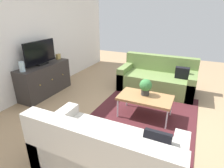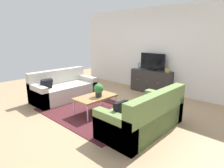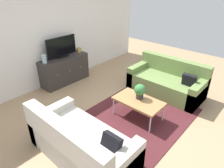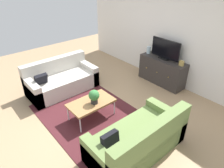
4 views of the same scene
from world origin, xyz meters
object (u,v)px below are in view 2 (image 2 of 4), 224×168
object	(u,v)px
couch_left_side	(63,89)
couch_right_side	(146,117)
glass_vase	(138,65)
potted_plant	(99,90)
flat_screen_tv	(152,62)
mantel_clock	(167,70)
tv_console	(151,81)
coffee_table	(95,98)

from	to	relation	value
couch_left_side	couch_right_side	bearing A→B (deg)	0.00
couch_left_side	couch_right_side	distance (m)	2.87
glass_vase	couch_left_side	bearing A→B (deg)	-111.92
potted_plant	glass_vase	bearing A→B (deg)	104.66
flat_screen_tv	mantel_clock	size ratio (longest dim) A/B	6.64
potted_plant	glass_vase	size ratio (longest dim) A/B	1.50
couch_left_side	couch_right_side	world-z (taller)	same
couch_left_side	flat_screen_tv	distance (m)	2.92
tv_console	couch_left_side	bearing A→B (deg)	-122.35
couch_right_side	potted_plant	size ratio (longest dim) A/B	5.74
glass_vase	mantel_clock	world-z (taller)	glass_vase
couch_right_side	glass_vase	size ratio (longest dim) A/B	8.59
flat_screen_tv	glass_vase	world-z (taller)	flat_screen_tv
glass_vase	mantel_clock	bearing A→B (deg)	0.00
potted_plant	flat_screen_tv	size ratio (longest dim) A/B	0.36
couch_left_side	potted_plant	distance (m)	1.62
coffee_table	flat_screen_tv	xyz separation A→B (m)	(-0.00, 2.46, 0.61)
couch_right_side	potted_plant	distance (m)	1.32
couch_left_side	mantel_clock	bearing A→B (deg)	49.16
glass_vase	coffee_table	bearing A→B (deg)	-77.23
flat_screen_tv	glass_vase	xyz separation A→B (m)	(-0.55, -0.02, -0.16)
coffee_table	glass_vase	world-z (taller)	glass_vase
potted_plant	mantel_clock	distance (m)	2.46
tv_console	glass_vase	distance (m)	0.72
couch_right_side	tv_console	bearing A→B (deg)	119.92
couch_left_side	flat_screen_tv	world-z (taller)	flat_screen_tv
coffee_table	tv_console	world-z (taller)	tv_console
couch_right_side	flat_screen_tv	distance (m)	2.85
mantel_clock	glass_vase	bearing A→B (deg)	180.00
coffee_table	tv_console	distance (m)	2.44
coffee_table	potted_plant	xyz separation A→B (m)	(0.08, 0.03, 0.20)
mantel_clock	tv_console	bearing A→B (deg)	-180.00
coffee_table	flat_screen_tv	size ratio (longest dim) A/B	1.13
couch_right_side	mantel_clock	xyz separation A→B (m)	(-0.82, 2.37, 0.51)
tv_console	potted_plant	bearing A→B (deg)	-88.06
couch_right_side	coffee_table	xyz separation A→B (m)	(-1.36, -0.06, 0.11)
tv_console	mantel_clock	world-z (taller)	mantel_clock
flat_screen_tv	couch_left_side	bearing A→B (deg)	-122.13
couch_left_side	glass_vase	size ratio (longest dim) A/B	8.59
couch_left_side	flat_screen_tv	size ratio (longest dim) A/B	2.07
coffee_table	potted_plant	bearing A→B (deg)	20.92
couch_left_side	potted_plant	size ratio (longest dim) A/B	5.74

